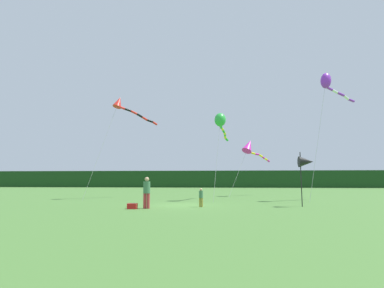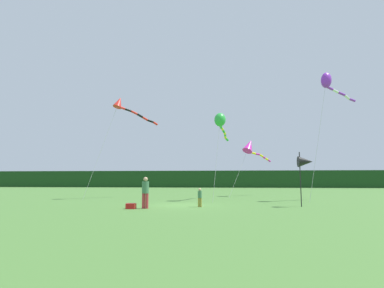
{
  "view_description": "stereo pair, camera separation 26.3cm",
  "coord_description": "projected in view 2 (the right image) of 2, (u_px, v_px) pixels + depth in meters",
  "views": [
    {
      "loc": [
        2.45,
        -19.85,
        1.69
      ],
      "look_at": [
        0.0,
        6.0,
        4.78
      ],
      "focal_mm": 27.98,
      "sensor_mm": 36.0,
      "label": 1
    },
    {
      "loc": [
        2.71,
        -19.82,
        1.69
      ],
      "look_at": [
        0.0,
        6.0,
        4.78
      ],
      "focal_mm": 27.98,
      "sensor_mm": 36.0,
      "label": 2
    }
  ],
  "objects": [
    {
      "name": "distant_treeline",
      "position": [
        211.0,
        179.0,
        64.31
      ],
      "size": [
        108.0,
        3.27,
        3.55
      ],
      "primitive_type": "cube",
      "color": "#193D19",
      "rests_on": "ground"
    },
    {
      "name": "kite_magenta",
      "position": [
        250.0,
        147.0,
        31.21
      ],
      "size": [
        4.82,
        5.58,
        6.06
      ],
      "color": "#B2B2B2",
      "rests_on": "ground"
    },
    {
      "name": "ground_plane",
      "position": [
        182.0,
        205.0,
        19.65
      ],
      "size": [
        120.0,
        120.0,
        0.0
      ],
      "primitive_type": "plane",
      "color": "#477533"
    },
    {
      "name": "person_child",
      "position": [
        200.0,
        196.0,
        18.54
      ],
      "size": [
        0.25,
        0.25,
        1.15
      ],
      "color": "olive",
      "rests_on": "ground"
    },
    {
      "name": "person_adult",
      "position": [
        145.0,
        191.0,
        17.6
      ],
      "size": [
        0.4,
        0.4,
        1.83
      ],
      "color": "#B23338",
      "rests_on": "ground"
    },
    {
      "name": "kite_purple",
      "position": [
        328.0,
        83.0,
        24.94
      ],
      "size": [
        5.6,
        4.55,
        10.62
      ],
      "color": "#B2B2B2",
      "rests_on": "ground"
    },
    {
      "name": "banner_flag_pole",
      "position": [
        305.0,
        162.0,
        18.9
      ],
      "size": [
        0.9,
        0.7,
        3.43
      ],
      "color": "black",
      "rests_on": "ground"
    },
    {
      "name": "kite_green",
      "position": [
        220.0,
        121.0,
        25.04
      ],
      "size": [
        1.38,
        5.33,
        7.29
      ],
      "color": "#B2B2B2",
      "rests_on": "ground"
    },
    {
      "name": "kite_red",
      "position": [
        123.0,
        106.0,
        27.79
      ],
      "size": [
        4.92,
        5.76,
        9.36
      ],
      "color": "#B2B2B2",
      "rests_on": "ground"
    },
    {
      "name": "cooler_box",
      "position": [
        131.0,
        206.0,
        17.34
      ],
      "size": [
        0.53,
        0.41,
        0.31
      ],
      "primitive_type": "cube",
      "color": "red",
      "rests_on": "ground"
    }
  ]
}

